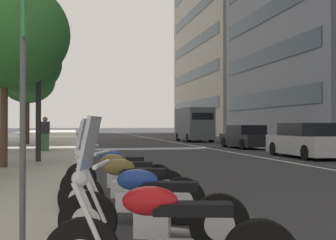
{
  "coord_description": "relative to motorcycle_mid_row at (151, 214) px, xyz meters",
  "views": [
    {
      "loc": [
        -3.76,
        7.9,
        1.4
      ],
      "look_at": [
        17.39,
        3.46,
        1.63
      ],
      "focal_mm": 48.2,
      "sensor_mm": 36.0,
      "label": 1
    }
  ],
  "objects": [
    {
      "name": "motorcycle_mid_row",
      "position": [
        0.0,
        0.0,
        0.0
      ],
      "size": [
        0.88,
        2.05,
        1.11
      ],
      "rotation": [
        0.0,
        0.0,
        1.24
      ],
      "color": "black",
      "rests_on": "ground"
    },
    {
      "name": "car_lead_in_lane",
      "position": [
        12.78,
        -8.97,
        0.27
      ],
      "size": [
        4.58,
        1.94,
        1.48
      ],
      "rotation": [
        0.0,
        0.0,
        -0.02
      ],
      "color": "#B7B7BC",
      "rests_on": "ground"
    },
    {
      "name": "sidewalk_right_plaza",
      "position": [
        28.87,
        5.39,
        -0.35
      ],
      "size": [
        160.0,
        9.94,
        0.15
      ],
      "primitive_type": "cube",
      "color": "#B2ADA3",
      "rests_on": "ground"
    },
    {
      "name": "street_tree_far_plaza",
      "position": [
        9.1,
        2.84,
        3.69
      ],
      "size": [
        3.84,
        3.84,
        5.6
      ],
      "color": "#473323",
      "rests_on": "sidewalk_right_plaza"
    },
    {
      "name": "street_tree_mid_sidewalk",
      "position": [
        19.28,
        3.33,
        4.15
      ],
      "size": [
        3.82,
        3.82,
        6.05
      ],
      "color": "#473323",
      "rests_on": "sidewalk_right_plaza"
    },
    {
      "name": "parking_sign_by_curb",
      "position": [
        -0.27,
        1.32,
        1.26
      ],
      "size": [
        0.32,
        0.06,
        2.54
      ],
      "color": "#47494C",
      "rests_on": "sidewalk_right_plaza"
    },
    {
      "name": "motorcycle_second_in_row",
      "position": [
        1.5,
        0.07,
        0.03
      ],
      "size": [
        0.89,
        2.05,
        1.49
      ],
      "rotation": [
        0.0,
        0.0,
        1.23
      ],
      "color": "black",
      "rests_on": "ground"
    },
    {
      "name": "street_tree_by_lamp_post",
      "position": [
        25.38,
        3.73,
        3.85
      ],
      "size": [
        3.47,
        3.47,
        5.61
      ],
      "color": "#473323",
      "rests_on": "sidewalk_right_plaza"
    },
    {
      "name": "car_mid_block_traffic",
      "position": [
        20.55,
        -9.28,
        0.23
      ],
      "size": [
        4.48,
        1.93,
        1.39
      ],
      "rotation": [
        0.0,
        0.0,
        0.03
      ],
      "color": "black",
      "rests_on": "ground"
    },
    {
      "name": "street_lamp_with_banners",
      "position": [
        11.08,
        1.73,
        4.81
      ],
      "size": [
        1.26,
        2.18,
        8.64
      ],
      "color": "#232326",
      "rests_on": "sidewalk_right_plaza"
    },
    {
      "name": "lane_centre_stripe",
      "position": [
        33.87,
        -7.07,
        -0.42
      ],
      "size": [
        110.0,
        0.16,
        0.01
      ],
      "primitive_type": "cube",
      "color": "silver",
      "rests_on": "ground"
    },
    {
      "name": "motorcycle_nearest_camera",
      "position": [
        2.81,
        0.05,
        0.02
      ],
      "size": [
        0.78,
        2.12,
        1.48
      ],
      "rotation": [
        0.0,
        0.0,
        1.31
      ],
      "color": "black",
      "rests_on": "ground"
    },
    {
      "name": "delivery_van_ahead",
      "position": [
        31.72,
        -9.08,
        1.07
      ],
      "size": [
        5.18,
        2.2,
        2.8
      ],
      "rotation": [
        0.0,
        0.0,
        0.01
      ],
      "color": "#4C5156",
      "rests_on": "ground"
    },
    {
      "name": "motorcycle_under_tarp",
      "position": [
        4.09,
        0.0,
        0.02
      ],
      "size": [
        1.06,
        2.08,
        1.48
      ],
      "rotation": [
        0.0,
        0.0,
        1.15
      ],
      "color": "black",
      "rests_on": "ground"
    },
    {
      "name": "pedestrian_on_plaza",
      "position": [
        17.32,
        2.16,
        0.55
      ],
      "size": [
        0.48,
        0.45,
        1.64
      ],
      "rotation": [
        0.0,
        0.0,
        5.35
      ],
      "color": "#3F724C",
      "rests_on": "sidewalk_right_plaza"
    }
  ]
}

